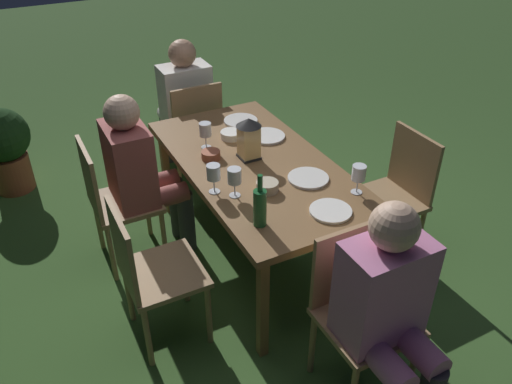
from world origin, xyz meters
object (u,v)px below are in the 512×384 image
wine_glass_a (234,177)px  wine_glass_d (205,131)px  bowl_olives (211,155)px  wine_glass_b (359,174)px  green_bottle_on_table (260,207)px  plate_a (331,211)px  person_in_cream (183,101)px  chair_side_left_a (395,191)px  chair_head_near (359,305)px  chair_side_right_b (114,199)px  dining_table (256,170)px  potted_plant_by_hedge (4,145)px  chair_side_right_a (150,270)px  chair_head_far (194,128)px  plate_d (308,178)px  plate_c (267,136)px  plate_b (241,121)px  person_in_pink (390,310)px  bowl_salad (231,134)px  lantern_centerpiece (249,136)px  wine_glass_c (214,174)px  bowl_bread (267,186)px  person_in_rust (141,171)px

wine_glass_a → wine_glass_d: 0.59m
bowl_olives → wine_glass_b: bearing=-141.7°
green_bottle_on_table → plate_a: size_ratio=1.30×
person_in_cream → chair_side_left_a: bearing=-153.6°
chair_head_near → wine_glass_a: (0.80, 0.27, 0.36)m
chair_side_right_b → wine_glass_a: wine_glass_a is taller
dining_table → potted_plant_by_hedge: bearing=39.6°
chair_side_right_b → chair_side_right_a: same height
chair_head_far → plate_d: 1.42m
chair_side_right_b → plate_c: 1.06m
plate_b → chair_head_far: bearing=17.4°
plate_b → plate_c: same height
person_in_pink → potted_plant_by_hedge: bearing=25.0°
wine_glass_d → bowl_olives: size_ratio=1.45×
person_in_cream → plate_a: (-1.91, -0.11, 0.10)m
chair_side_right_b → person_in_cream: bearing=-42.2°
chair_side_right_a → bowl_salad: (0.73, -0.81, 0.26)m
green_bottle_on_table → lantern_centerpiece: bearing=-22.0°
lantern_centerpiece → wine_glass_c: (-0.25, 0.34, -0.03)m
chair_head_near → bowl_salad: size_ratio=6.36×
green_bottle_on_table → plate_d: (0.25, -0.45, -0.10)m
green_bottle_on_table → bowl_bread: size_ratio=2.31×
chair_side_left_a → wine_glass_b: (-0.18, 0.47, 0.36)m
lantern_centerpiece → bowl_bread: (-0.38, 0.08, -0.12)m
dining_table → plate_d: 0.37m
dining_table → plate_b: size_ratio=7.01×
bowl_olives → bowl_salad: bearing=-49.0°
potted_plant_by_hedge → bowl_salad: bearing=-133.4°
person_in_pink → bowl_bread: (0.96, 0.09, 0.12)m
person_in_cream → bowl_bread: size_ratio=9.16×
person_in_cream → plate_b: person_in_cream is taller
wine_glass_c → chair_side_left_a: bearing=-98.9°
person_in_rust → chair_side_right_a: person_in_rust is taller
plate_c → lantern_centerpiece: bearing=130.2°
plate_a → dining_table: bearing=9.3°
chair_side_right_b → person_in_rust: bearing=-90.0°
chair_side_left_a → bowl_olives: bearing=62.8°
chair_head_far → lantern_centerpiece: size_ratio=3.28×
chair_side_left_a → wine_glass_b: size_ratio=5.15×
person_in_pink → plate_a: 0.64m
person_in_cream → green_bottle_on_table: 1.87m
plate_c → wine_glass_a: bearing=137.7°
plate_a → chair_side_right_a: bearing=73.4°
person_in_rust → green_bottle_on_table: (-0.94, -0.35, 0.20)m
wine_glass_d → plate_c: 0.43m
person_in_rust → person_in_pink: bearing=-159.4°
plate_c → bowl_olives: 0.45m
person_in_cream → wine_glass_a: (-1.54, 0.27, 0.21)m
person_in_rust → person_in_pink: (-1.64, -0.62, 0.00)m
chair_head_far → plate_a: size_ratio=3.90×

